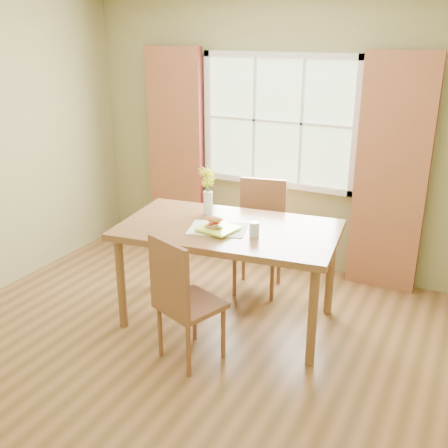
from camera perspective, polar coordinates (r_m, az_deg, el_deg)
room at (r=3.70m, az=-4.85°, el=4.51°), size 4.24×3.84×2.74m
window at (r=5.31m, az=5.90°, el=11.02°), size 1.62×0.06×1.32m
curtain_left at (r=5.82m, az=-5.27°, el=7.85°), size 0.65×0.08×2.20m
curtain_right at (r=5.02m, az=17.70°, el=4.92°), size 0.65×0.08×2.20m
dining_table at (r=4.28m, az=0.48°, el=-1.41°), size 1.87×1.20×0.86m
chair_near at (r=3.83m, az=-4.67°, el=-7.85°), size 0.54×0.54×1.01m
chair_far at (r=4.96m, az=3.96°, el=-0.68°), size 0.52×0.52×1.06m
placemat at (r=4.20m, az=-0.70°, el=-0.52°), size 0.52×0.44×0.01m
plate at (r=4.15m, az=-0.60°, el=-0.62°), size 0.32×0.32×0.01m
croissant_sandwich at (r=4.13m, az=-1.08°, el=0.17°), size 0.16×0.12×0.11m
water_glass at (r=4.04m, az=3.32°, el=-0.61°), size 0.08×0.08×0.12m
flower_vase at (r=4.47m, az=-1.75°, el=4.24°), size 0.17×0.17×0.41m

